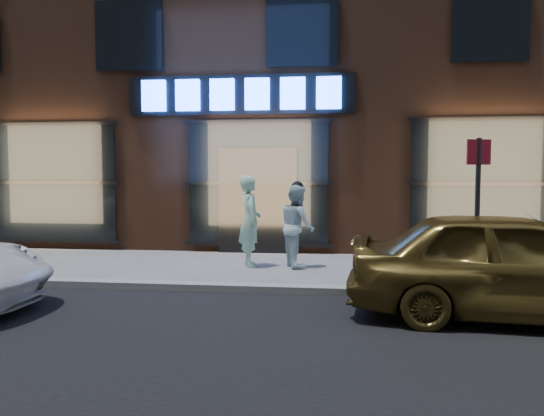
# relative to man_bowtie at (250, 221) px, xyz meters

# --- Properties ---
(ground) EXTENTS (90.00, 90.00, 0.00)m
(ground) POSITION_rel_man_bowtie_xyz_m (-0.10, -2.23, -0.89)
(ground) COLOR slate
(ground) RESTS_ON ground
(curb) EXTENTS (60.00, 0.25, 0.12)m
(curb) POSITION_rel_man_bowtie_xyz_m (-0.10, -2.23, -0.83)
(curb) COLOR gray
(curb) RESTS_ON ground
(storefront_building) EXTENTS (30.20, 8.28, 10.30)m
(storefront_building) POSITION_rel_man_bowtie_xyz_m (-0.10, 5.76, 4.25)
(storefront_building) COLOR #54301E
(storefront_building) RESTS_ON ground
(man_bowtie) EXTENTS (0.63, 0.76, 1.79)m
(man_bowtie) POSITION_rel_man_bowtie_xyz_m (0.00, 0.00, 0.00)
(man_bowtie) COLOR #ABE1BD
(man_bowtie) RESTS_ON ground
(man_cap) EXTENTS (0.86, 0.96, 1.61)m
(man_cap) POSITION_rel_man_bowtie_xyz_m (0.93, 0.06, -0.09)
(man_cap) COLOR white
(man_cap) RESTS_ON ground
(gold_sedan) EXTENTS (4.27, 2.04, 1.41)m
(gold_sedan) POSITION_rel_man_bowtie_xyz_m (3.92, -3.34, -0.19)
(gold_sedan) COLOR brown
(gold_sedan) RESTS_ON ground
(sign_post) EXTENTS (0.37, 0.14, 2.37)m
(sign_post) POSITION_rel_man_bowtie_xyz_m (3.79, -1.99, 0.54)
(sign_post) COLOR #262628
(sign_post) RESTS_ON ground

